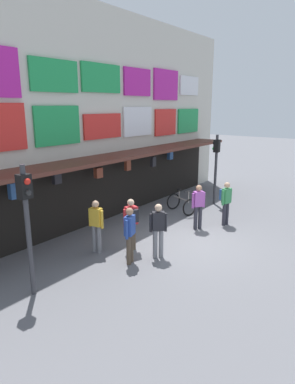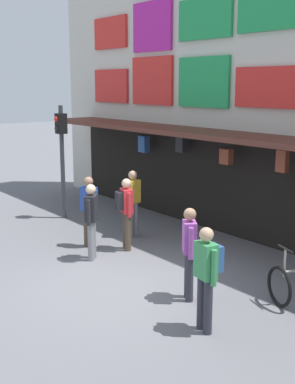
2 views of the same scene
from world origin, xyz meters
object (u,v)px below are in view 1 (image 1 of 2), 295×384
bicycle_parked (181,204)px  pedestrian_in_red (198,204)px  pedestrian_in_green (131,221)px  traffic_light_far (216,158)px  pedestrian_in_yellow (96,223)px  traffic_light_near (27,210)px  pedestrian_in_purple (226,200)px  pedestrian_in_black (158,228)px  pedestrian_in_blue (130,232)px

bicycle_parked → pedestrian_in_red: size_ratio=0.80×
bicycle_parked → pedestrian_in_red: 2.13m
pedestrian_in_green → traffic_light_far: bearing=2.5°
bicycle_parked → pedestrian_in_yellow: 5.11m
traffic_light_near → pedestrian_in_purple: 7.68m
bicycle_parked → pedestrian_in_black: bearing=-157.2°
traffic_light_far → pedestrian_in_red: bearing=-163.4°
bicycle_parked → pedestrian_in_green: bearing=-169.4°
pedestrian_in_green → bicycle_parked: bearing=10.6°
pedestrian_in_green → traffic_light_near: bearing=175.6°
traffic_light_near → pedestrian_in_green: 3.62m
traffic_light_far → pedestrian_in_yellow: (-7.13, 0.49, -1.19)m
traffic_light_far → pedestrian_in_green: size_ratio=1.90×
pedestrian_in_purple → pedestrian_in_red: bearing=150.1°
bicycle_parked → pedestrian_in_blue: pedestrian_in_blue is taller
pedestrian_in_red → pedestrian_in_blue: size_ratio=1.00×
traffic_light_near → pedestrian_in_purple: traffic_light_near is taller
pedestrian_in_black → traffic_light_near: bearing=160.7°
bicycle_parked → pedestrian_in_blue: bearing=-165.0°
pedestrian_in_blue → pedestrian_in_purple: bearing=-9.7°
pedestrian_in_green → pedestrian_in_yellow: bearing=134.7°
pedestrian_in_black → pedestrian_in_yellow: same height
pedestrian_in_black → pedestrian_in_blue: 0.91m
bicycle_parked → pedestrian_in_purple: bearing=-98.4°
pedestrian_in_purple → pedestrian_in_black: bearing=174.6°
traffic_light_near → traffic_light_far: size_ratio=1.00×
traffic_light_far → pedestrian_in_black: size_ratio=1.90×
pedestrian_in_yellow → pedestrian_in_blue: (0.05, -1.31, 0.00)m
pedestrian_in_yellow → pedestrian_in_red: bearing=-22.1°
pedestrian_in_black → pedestrian_in_red: bearing=4.6°
pedestrian_in_black → pedestrian_in_purple: (3.91, -0.37, 0.04)m
pedestrian_in_black → pedestrian_in_green: size_ratio=1.00×
pedestrian_in_yellow → pedestrian_in_purple: bearing=-23.9°
pedestrian_in_red → pedestrian_in_yellow: bearing=157.9°
pedestrian_in_green → pedestrian_in_blue: 0.90m
bicycle_parked → pedestrian_in_yellow: bearing=-179.6°
pedestrian_in_purple → pedestrian_in_green: 4.21m
pedestrian_in_green → pedestrian_in_purple: bearing=-18.5°
bicycle_parked → traffic_light_far: bearing=-14.4°
pedestrian_in_green → pedestrian_in_blue: bearing=-143.1°
pedestrian_in_yellow → traffic_light_near: bearing=-169.2°
pedestrian_in_black → pedestrian_in_blue: (-0.80, 0.43, 0.00)m
pedestrian_in_red → pedestrian_in_purple: bearing=-29.9°
pedestrian_in_blue → traffic_light_far: bearing=6.6°
pedestrian_in_red → pedestrian_in_black: bearing=-175.4°
pedestrian_in_yellow → pedestrian_in_green: bearing=-45.3°
traffic_light_far → pedestrian_in_blue: size_ratio=1.90×
traffic_light_far → pedestrian_in_blue: bearing=-173.4°
pedestrian_in_blue → pedestrian_in_yellow: bearing=92.0°
bicycle_parked → pedestrian_in_yellow: (-5.08, -0.04, 0.55)m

